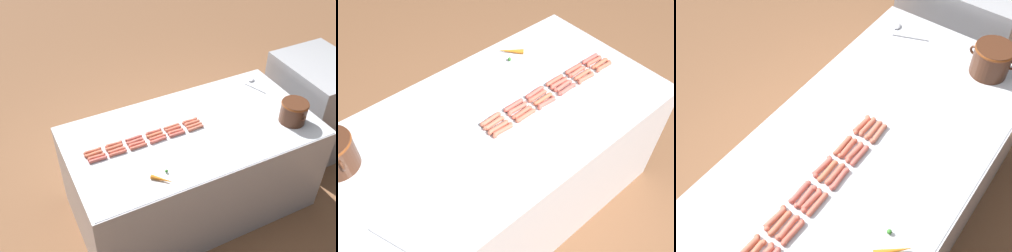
# 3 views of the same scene
# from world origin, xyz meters

# --- Properties ---
(ground_plane) EXTENTS (20.00, 20.00, 0.00)m
(ground_plane) POSITION_xyz_m (0.00, 0.00, 0.00)
(ground_plane) COLOR brown
(griddle_counter) EXTENTS (1.07, 2.02, 0.86)m
(griddle_counter) POSITION_xyz_m (0.00, 0.00, 0.43)
(griddle_counter) COLOR #BCBCC1
(griddle_counter) RESTS_ON ground_plane
(hot_dog_0) EXTENTS (0.03, 0.14, 0.03)m
(hot_dog_0) POSITION_xyz_m (-0.11, -0.80, 0.87)
(hot_dog_0) COLOR #C76148
(hot_dog_0) RESTS_ON griddle_counter
(hot_dog_1) EXTENTS (0.04, 0.14, 0.03)m
(hot_dog_1) POSITION_xyz_m (-0.11, -0.63, 0.87)
(hot_dog_1) COLOR #CC634D
(hot_dog_1) RESTS_ON griddle_counter
(hot_dog_2) EXTENTS (0.03, 0.14, 0.03)m
(hot_dog_2) POSITION_xyz_m (-0.10, -0.47, 0.87)
(hot_dog_2) COLOR #C35A4F
(hot_dog_2) RESTS_ON griddle_counter
(hot_dog_3) EXTENTS (0.03, 0.14, 0.03)m
(hot_dog_3) POSITION_xyz_m (-0.11, -0.30, 0.87)
(hot_dog_3) COLOR #C95B4E
(hot_dog_3) RESTS_ON griddle_counter
(hot_dog_4) EXTENTS (0.03, 0.14, 0.03)m
(hot_dog_4) POSITION_xyz_m (-0.10, -0.14, 0.87)
(hot_dog_4) COLOR #BF624B
(hot_dog_4) RESTS_ON griddle_counter
(hot_dog_5) EXTENTS (0.03, 0.14, 0.03)m
(hot_dog_5) POSITION_xyz_m (-0.10, 0.02, 0.87)
(hot_dog_5) COLOR #CD624B
(hot_dog_5) RESTS_ON griddle_counter
(hot_dog_6) EXTENTS (0.03, 0.14, 0.03)m
(hot_dog_6) POSITION_xyz_m (-0.07, -0.80, 0.87)
(hot_dog_6) COLOR #CC6749
(hot_dog_6) RESTS_ON griddle_counter
(hot_dog_7) EXTENTS (0.03, 0.14, 0.03)m
(hot_dog_7) POSITION_xyz_m (-0.07, -0.64, 0.87)
(hot_dog_7) COLOR #C36449
(hot_dog_7) RESTS_ON griddle_counter
(hot_dog_8) EXTENTS (0.03, 0.14, 0.03)m
(hot_dog_8) POSITION_xyz_m (-0.07, -0.47, 0.87)
(hot_dog_8) COLOR #C45E50
(hot_dog_8) RESTS_ON griddle_counter
(hot_dog_9) EXTENTS (0.03, 0.14, 0.03)m
(hot_dog_9) POSITION_xyz_m (-0.07, -0.31, 0.87)
(hot_dog_9) COLOR #C96747
(hot_dog_9) RESTS_ON griddle_counter
(hot_dog_10) EXTENTS (0.03, 0.14, 0.03)m
(hot_dog_10) POSITION_xyz_m (-0.07, -0.14, 0.87)
(hot_dog_10) COLOR #CD5D47
(hot_dog_10) RESTS_ON griddle_counter
(hot_dog_11) EXTENTS (0.03, 0.14, 0.03)m
(hot_dog_11) POSITION_xyz_m (-0.07, 0.03, 0.87)
(hot_dog_11) COLOR #C5654C
(hot_dog_11) RESTS_ON griddle_counter
(hot_dog_12) EXTENTS (0.03, 0.14, 0.03)m
(hot_dog_12) POSITION_xyz_m (-0.03, -0.79, 0.87)
(hot_dog_12) COLOR #C95F4B
(hot_dog_12) RESTS_ON griddle_counter
(hot_dog_13) EXTENTS (0.03, 0.14, 0.03)m
(hot_dog_13) POSITION_xyz_m (-0.03, -0.63, 0.87)
(hot_dog_13) COLOR #CD6450
(hot_dog_13) RESTS_ON griddle_counter
(hot_dog_14) EXTENTS (0.03, 0.14, 0.03)m
(hot_dog_14) POSITION_xyz_m (-0.03, -0.47, 0.87)
(hot_dog_14) COLOR #CA5D4D
(hot_dog_14) RESTS_ON griddle_counter
(hot_dog_15) EXTENTS (0.03, 0.14, 0.03)m
(hot_dog_15) POSITION_xyz_m (-0.03, -0.30, 0.87)
(hot_dog_15) COLOR #C65E4A
(hot_dog_15) RESTS_ON griddle_counter
(hot_dog_16) EXTENTS (0.03, 0.14, 0.03)m
(hot_dog_16) POSITION_xyz_m (-0.03, -0.14, 0.87)
(hot_dog_16) COLOR #C7614F
(hot_dog_16) RESTS_ON griddle_counter
(hot_dog_17) EXTENTS (0.03, 0.14, 0.03)m
(hot_dog_17) POSITION_xyz_m (-0.03, 0.03, 0.87)
(hot_dog_17) COLOR #C7684F
(hot_dog_17) RESTS_ON griddle_counter
(hot_dog_18) EXTENTS (0.03, 0.14, 0.03)m
(hot_dog_18) POSITION_xyz_m (-0.00, -0.79, 0.87)
(hot_dog_18) COLOR #C55A50
(hot_dog_18) RESTS_ON griddle_counter
(hot_dog_19) EXTENTS (0.03, 0.14, 0.03)m
(hot_dog_19) POSITION_xyz_m (-0.00, -0.64, 0.87)
(hot_dog_19) COLOR #CE5B48
(hot_dog_19) RESTS_ON griddle_counter
(hot_dog_20) EXTENTS (0.03, 0.14, 0.03)m
(hot_dog_20) POSITION_xyz_m (-0.00, -0.47, 0.87)
(hot_dog_20) COLOR #C85E4A
(hot_dog_20) RESTS_ON griddle_counter
(hot_dog_21) EXTENTS (0.03, 0.14, 0.03)m
(hot_dog_21) POSITION_xyz_m (0.00, -0.31, 0.87)
(hot_dog_21) COLOR #CD5C4F
(hot_dog_21) RESTS_ON griddle_counter
(hot_dog_22) EXTENTS (0.03, 0.14, 0.03)m
(hot_dog_22) POSITION_xyz_m (0.00, -0.14, 0.87)
(hot_dog_22) COLOR #C4594C
(hot_dog_22) RESTS_ON griddle_counter
(hot_dog_23) EXTENTS (0.03, 0.14, 0.03)m
(hot_dog_23) POSITION_xyz_m (0.00, 0.02, 0.87)
(hot_dog_23) COLOR #C26750
(hot_dog_23) RESTS_ON griddle_counter
(carrot) EXTENTS (0.14, 0.14, 0.03)m
(carrot) POSITION_xyz_m (0.38, -0.45, 0.88)
(carrot) COLOR orange
(carrot) RESTS_ON griddle_counter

